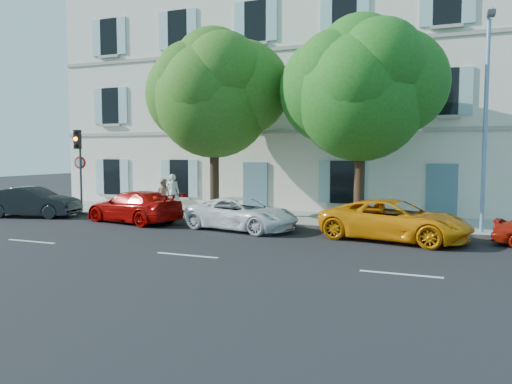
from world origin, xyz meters
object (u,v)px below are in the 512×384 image
at_px(car_red_coupe, 134,207).
at_px(pedestrian_a, 173,193).
at_px(car_white_coupe, 242,214).
at_px(road_sign, 81,171).
at_px(traffic_light, 79,152).
at_px(tree_right, 361,96).
at_px(street_lamp, 486,112).
at_px(pedestrian_b, 163,195).
at_px(car_yellow_supercar, 395,220).
at_px(tree_left, 214,99).
at_px(car_dark_sedan, 32,202).

height_order(car_red_coupe, pedestrian_a, pedestrian_a).
height_order(car_white_coupe, road_sign, road_sign).
bearing_deg(traffic_light, pedestrian_a, 16.43).
relative_size(tree_right, street_lamp, 1.04).
bearing_deg(tree_right, traffic_light, -179.48).
distance_m(road_sign, pedestrian_b, 4.53).
distance_m(car_white_coupe, car_yellow_supercar, 5.74).
relative_size(car_red_coupe, tree_left, 0.58).
bearing_deg(street_lamp, car_yellow_supercar, -145.43).
bearing_deg(pedestrian_a, car_white_coupe, 125.25).
relative_size(car_red_coupe, car_yellow_supercar, 0.94).
height_order(street_lamp, pedestrian_b, street_lamp).
xyz_separation_m(road_sign, pedestrian_a, (4.54, 1.14, -1.00)).
relative_size(car_dark_sedan, tree_left, 0.53).
distance_m(car_dark_sedan, car_red_coupe, 5.45).
bearing_deg(car_yellow_supercar, car_dark_sedan, 101.42).
height_order(tree_right, street_lamp, tree_right).
bearing_deg(tree_right, pedestrian_b, 176.03).
relative_size(car_white_coupe, tree_left, 0.56).
xyz_separation_m(car_yellow_supercar, pedestrian_b, (-10.96, 2.79, 0.26)).
xyz_separation_m(car_dark_sedan, tree_left, (8.18, 2.45, 4.62)).
distance_m(tree_left, street_lamp, 10.93).
height_order(car_dark_sedan, pedestrian_b, pedestrian_b).
distance_m(pedestrian_a, pedestrian_b, 0.59).
relative_size(car_white_coupe, tree_right, 0.58).
height_order(tree_right, road_sign, tree_right).
height_order(car_yellow_supercar, pedestrian_a, pedestrian_a).
bearing_deg(tree_right, car_dark_sedan, -171.88).
height_order(car_yellow_supercar, tree_right, tree_right).
bearing_deg(pedestrian_a, car_dark_sedan, 8.44).
relative_size(car_yellow_supercar, tree_left, 0.62).
bearing_deg(tree_right, car_white_coupe, -154.28).
xyz_separation_m(tree_left, street_lamp, (10.87, -0.58, -0.92)).
distance_m(car_red_coupe, tree_right, 10.41).
height_order(car_white_coupe, tree_left, tree_left).
bearing_deg(car_red_coupe, road_sign, -99.72).
distance_m(car_white_coupe, traffic_light, 9.97).
height_order(car_dark_sedan, tree_left, tree_left).
xyz_separation_m(tree_left, traffic_light, (-7.16, -0.48, -2.32)).
distance_m(traffic_light, pedestrian_b, 4.81).
relative_size(car_red_coupe, street_lamp, 0.63).
height_order(traffic_light, pedestrian_b, traffic_light).
height_order(car_yellow_supercar, pedestrian_b, pedestrian_b).
bearing_deg(car_dark_sedan, car_white_coupe, -104.27).
bearing_deg(car_white_coupe, street_lamp, -66.73).
bearing_deg(car_white_coupe, pedestrian_b, 74.79).
height_order(traffic_light, road_sign, traffic_light).
bearing_deg(street_lamp, tree_right, 177.07).
height_order(car_white_coupe, tree_right, tree_right).
height_order(car_white_coupe, car_yellow_supercar, car_yellow_supercar).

